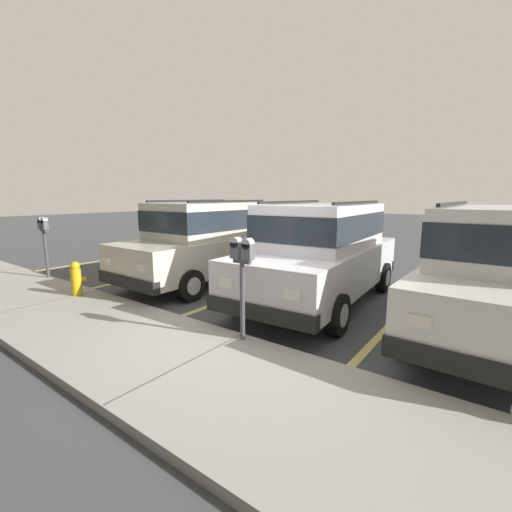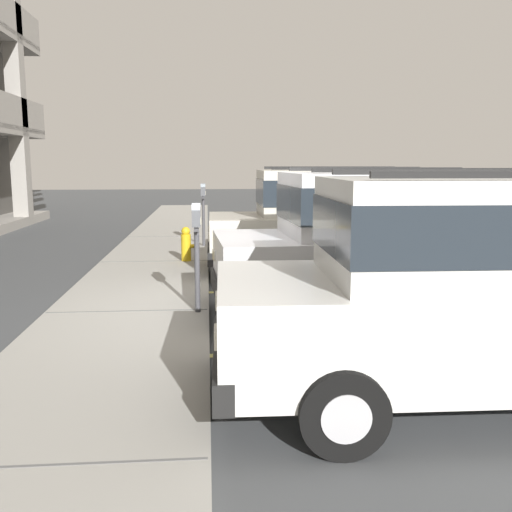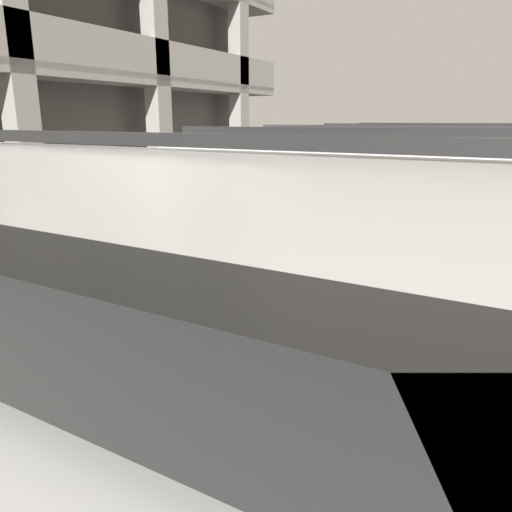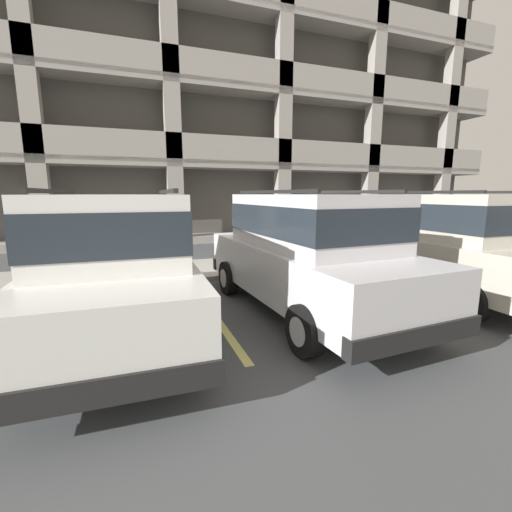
# 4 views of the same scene
# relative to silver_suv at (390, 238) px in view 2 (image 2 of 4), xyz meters

# --- Properties ---
(ground_plane) EXTENTS (80.00, 80.00, 0.10)m
(ground_plane) POSITION_rel_silver_suv_xyz_m (0.03, 2.29, -1.14)
(ground_plane) COLOR #444749
(sidewalk) EXTENTS (40.00, 2.20, 0.12)m
(sidewalk) POSITION_rel_silver_suv_xyz_m (0.03, 3.59, -1.03)
(sidewalk) COLOR #9E9B93
(sidewalk) RESTS_ON ground_plane
(parking_stall_lines) EXTENTS (12.66, 4.80, 0.01)m
(parking_stall_lines) POSITION_rel_silver_suv_xyz_m (1.60, 0.89, -1.08)
(parking_stall_lines) COLOR #DBD16B
(parking_stall_lines) RESTS_ON ground_plane
(silver_suv) EXTENTS (2.20, 4.88, 2.03)m
(silver_suv) POSITION_rel_silver_suv_xyz_m (0.00, 0.00, 0.00)
(silver_suv) COLOR silver
(silver_suv) RESTS_ON ground_plane
(red_sedan) EXTENTS (2.10, 4.82, 2.03)m
(red_sedan) POSITION_rel_silver_suv_xyz_m (-2.93, 0.05, 0.00)
(red_sedan) COLOR silver
(red_sedan) RESTS_ON ground_plane
(dark_hatchback) EXTENTS (2.04, 4.79, 2.03)m
(dark_hatchback) POSITION_rel_silver_suv_xyz_m (3.03, 0.09, 0.00)
(dark_hatchback) COLOR beige
(dark_hatchback) RESTS_ON ground_plane
(parking_meter_near) EXTENTS (0.35, 0.12, 1.45)m
(parking_meter_near) POSITION_rel_silver_suv_xyz_m (-0.08, 2.64, 0.12)
(parking_meter_near) COLOR #47474C
(parking_meter_near) RESTS_ON sidewalk
(parking_meter_far) EXTENTS (0.35, 0.12, 1.50)m
(parking_meter_far) POSITION_rel_silver_suv_xyz_m (6.19, 2.59, 0.15)
(parking_meter_far) COLOR #47474C
(parking_meter_far) RESTS_ON sidewalk
(fire_hydrant) EXTENTS (0.30, 0.30, 0.70)m
(fire_hydrant) POSITION_rel_silver_suv_xyz_m (4.04, 2.94, -0.62)
(fire_hydrant) COLOR gold
(fire_hydrant) RESTS_ON sidewalk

